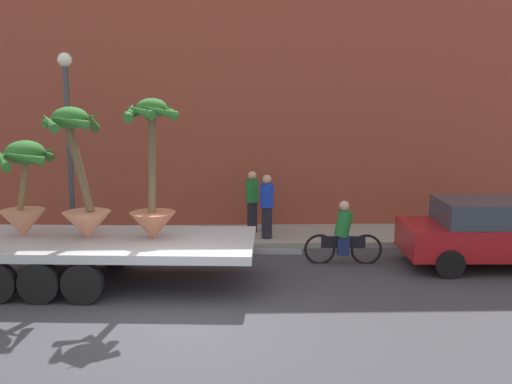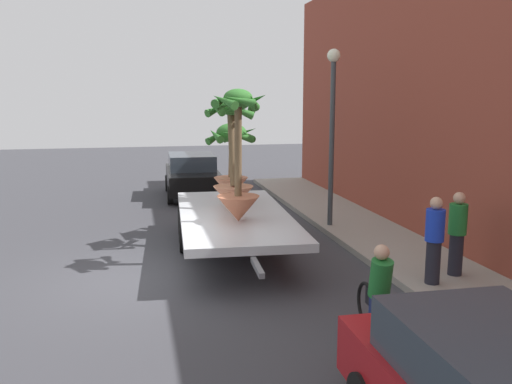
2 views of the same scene
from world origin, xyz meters
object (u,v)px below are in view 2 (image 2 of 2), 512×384
potted_palm_front (233,159)px  trailing_car (192,175)px  street_lamp (332,115)px  pedestrian_near_gate (434,239)px  potted_palm_middle (238,166)px  flatbed_trailer (233,219)px  potted_palm_rear (231,160)px  cyclist (380,297)px  pedestrian_far_left (457,232)px

potted_palm_front → trailing_car: 7.23m
trailing_car → street_lamp: 7.28m
pedestrian_near_gate → street_lamp: street_lamp is taller
potted_palm_middle → potted_palm_front: size_ratio=1.06×
potted_palm_middle → flatbed_trailer: bearing=176.2°
potted_palm_middle → potted_palm_rear: bearing=173.2°
potted_palm_rear → cyclist: bearing=9.1°
flatbed_trailer → cyclist: (5.38, 1.36, -0.11)m
potted_palm_middle → trailing_car: size_ratio=0.70×
flatbed_trailer → trailing_car: (-7.44, -0.22, 0.05)m
pedestrian_far_left → potted_palm_middle: bearing=-117.8°
flatbed_trailer → potted_palm_rear: size_ratio=3.45×
pedestrian_near_gate → street_lamp: bearing=-177.2°
potted_palm_rear → pedestrian_far_left: potted_palm_rear is taller
cyclist → potted_palm_front: bearing=-167.3°
potted_palm_rear → potted_palm_front: potted_palm_front is taller
pedestrian_near_gate → street_lamp: (-5.05, -0.25, 2.19)m
potted_palm_front → pedestrian_near_gate: bearing=38.6°
potted_palm_rear → street_lamp: size_ratio=0.42×
potted_palm_front → flatbed_trailer: bearing=-11.3°
potted_palm_rear → pedestrian_near_gate: 6.14m
potted_palm_front → pedestrian_near_gate: 5.27m
potted_palm_front → street_lamp: (-1.03, 2.95, 1.02)m
flatbed_trailer → cyclist: 5.55m
cyclist → pedestrian_near_gate: pedestrian_near_gate is taller
potted_palm_front → pedestrian_far_left: size_ratio=1.60×
trailing_car → street_lamp: street_lamp is taller
potted_palm_middle → street_lamp: bearing=129.3°
potted_palm_front → pedestrian_near_gate: (4.02, 3.20, -1.17)m
flatbed_trailer → trailing_car: 7.45m
flatbed_trailer → pedestrian_near_gate: 4.92m
potted_palm_middle → street_lamp: 4.13m
potted_palm_middle → potted_palm_front: bearing=174.4°
potted_palm_middle → pedestrian_far_left: potted_palm_middle is taller
street_lamp → trailing_car: bearing=-151.8°
flatbed_trailer → pedestrian_near_gate: (3.66, 3.27, 0.27)m
cyclist → street_lamp: 7.43m
flatbed_trailer → potted_palm_rear: potted_palm_rear is taller
cyclist → pedestrian_near_gate: (-1.72, 1.91, 0.37)m
flatbed_trailer → trailing_car: trailing_car is taller
cyclist → trailing_car: trailing_car is taller
potted_palm_rear → cyclist: (6.96, 1.11, -1.36)m
pedestrian_far_left → street_lamp: 5.26m
pedestrian_near_gate → street_lamp: size_ratio=0.35×
flatbed_trailer → potted_palm_rear: bearing=171.1°
potted_palm_middle → potted_palm_front: potted_palm_middle is taller
flatbed_trailer → cyclist: bearing=14.2°
pedestrian_far_left → street_lamp: (-4.68, -0.98, 2.19)m
potted_palm_front → pedestrian_far_left: 5.48m
potted_palm_middle → pedestrian_near_gate: size_ratio=1.70×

